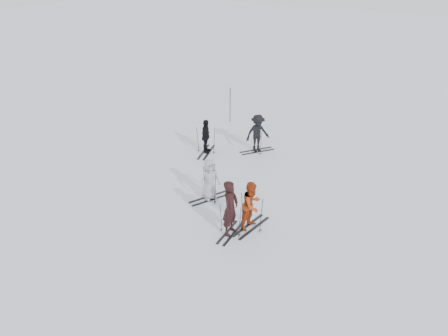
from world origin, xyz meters
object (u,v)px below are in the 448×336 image
Objects in this scene: skier_uphill_left at (206,137)px; piste_marker at (230,105)px; skier_grey at (210,180)px; skier_near_dark at (230,209)px; skier_red at (252,206)px; skier_uphill_far at (258,134)px.

skier_uphill_left is 4.32m from piste_marker.
piste_marker is at bearing 51.84° from skier_grey.
skier_near_dark is 10.77m from piste_marker.
skier_red is 6.44m from skier_uphill_far.
skier_uphill_far is at bearing 33.20° from skier_red.
piste_marker is at bearing 42.28° from skier_red.
skier_near_dark is at bearing -123.52° from skier_uphill_far.
skier_red is at bearing -84.67° from skier_grey.
skier_grey is at bearing 76.37° from skier_red.
skier_uphill_left is at bearing 35.84° from skier_near_dark.
piste_marker is (-5.42, 9.30, -0.02)m from skier_near_dark.
piste_marker is at bearing 85.40° from skier_uphill_far.
skier_near_dark is at bearing 155.46° from skier_red.
skier_uphill_left is 0.83× the size of piste_marker.
skier_uphill_far is (-0.44, 4.91, 0.09)m from skier_grey.
skier_near_dark is 6.71m from skier_uphill_left.
skier_grey is (-1.85, 1.61, -0.17)m from skier_near_dark.
skier_red is 6.51m from skier_uphill_left.
piste_marker is at bearing 25.97° from skier_near_dark.
skier_grey is 1.01× the size of skier_uphill_left.
skier_uphill_left is 0.89× the size of skier_uphill_far.
skier_near_dark reaches higher than skier_red.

